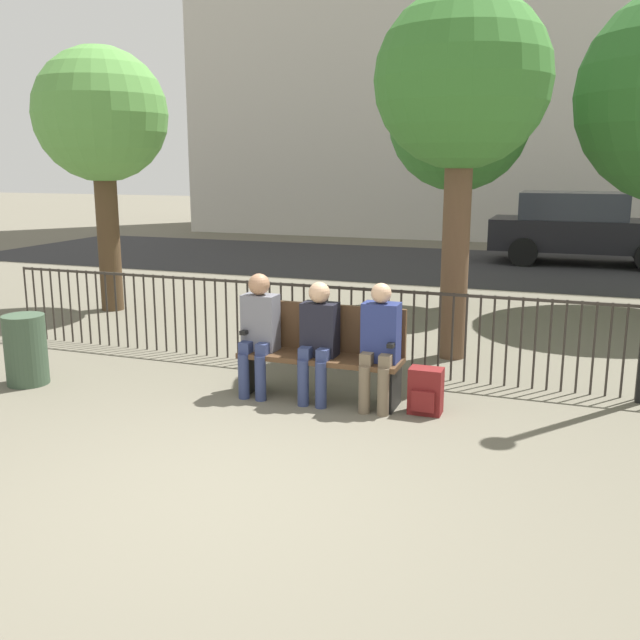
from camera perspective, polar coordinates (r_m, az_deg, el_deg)
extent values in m
plane|color=#605B4C|center=(5.24, -8.23, -13.43)|extent=(80.00, 80.00, 0.00)
cube|color=#4C331E|center=(6.92, 0.00, -3.03)|extent=(1.60, 0.45, 0.05)
cube|color=#4C331E|center=(7.04, 0.54, -0.59)|extent=(1.60, 0.05, 0.47)
cube|color=black|center=(7.26, -5.51, -4.20)|extent=(0.06, 0.38, 0.40)
cube|color=black|center=(6.78, 5.92, -5.42)|extent=(0.06, 0.38, 0.40)
cube|color=black|center=(7.14, -5.59, -0.74)|extent=(0.06, 0.38, 0.04)
cube|color=black|center=(6.66, 6.00, -1.73)|extent=(0.06, 0.38, 0.04)
cylinder|color=navy|center=(7.05, -6.12, -4.50)|extent=(0.11, 0.11, 0.45)
cylinder|color=navy|center=(6.98, -4.79, -4.66)|extent=(0.11, 0.11, 0.45)
cube|color=navy|center=(7.07, -5.82, -2.15)|extent=(0.11, 0.20, 0.12)
cube|color=navy|center=(6.99, -4.49, -2.28)|extent=(0.11, 0.20, 0.12)
cube|color=slate|center=(7.08, -4.78, -0.18)|extent=(0.34, 0.22, 0.56)
sphere|color=#A37556|center=(6.99, -4.90, 2.86)|extent=(0.21, 0.21, 0.21)
cylinder|color=navy|center=(6.81, -1.36, -5.05)|extent=(0.11, 0.11, 0.45)
cylinder|color=navy|center=(6.75, 0.07, -5.21)|extent=(0.11, 0.11, 0.45)
cube|color=navy|center=(6.82, -1.06, -2.61)|extent=(0.11, 0.20, 0.12)
cube|color=navy|center=(6.76, 0.36, -2.75)|extent=(0.11, 0.20, 0.12)
cube|color=black|center=(6.85, 0.00, -0.74)|extent=(0.34, 0.22, 0.52)
sphere|color=tan|center=(6.76, -0.06, 2.21)|extent=(0.20, 0.20, 0.20)
cylinder|color=brown|center=(6.62, 3.57, -5.59)|extent=(0.11, 0.11, 0.45)
cylinder|color=brown|center=(6.58, 5.08, -5.74)|extent=(0.11, 0.11, 0.45)
cube|color=brown|center=(6.64, 3.85, -3.07)|extent=(0.11, 0.20, 0.12)
cube|color=brown|center=(6.59, 5.35, -3.21)|extent=(0.11, 0.20, 0.12)
cube|color=navy|center=(6.67, 4.91, -0.98)|extent=(0.34, 0.22, 0.56)
sphere|color=tan|center=(6.57, 4.92, 2.15)|extent=(0.19, 0.19, 0.19)
cube|color=maroon|center=(6.68, 8.46, -5.62)|extent=(0.31, 0.20, 0.43)
cube|color=maroon|center=(6.59, 8.23, -6.46)|extent=(0.21, 0.04, 0.19)
cylinder|color=#2D2823|center=(10.15, -22.41, 1.31)|extent=(0.02, 0.02, 0.95)
cylinder|color=#2D2823|center=(10.05, -21.82, 1.26)|extent=(0.02, 0.02, 0.95)
cylinder|color=#2D2823|center=(9.96, -21.22, 1.21)|extent=(0.02, 0.02, 0.95)
cylinder|color=#2D2823|center=(9.87, -20.60, 1.16)|extent=(0.02, 0.02, 0.95)
cylinder|color=#2D2823|center=(9.78, -19.98, 1.11)|extent=(0.02, 0.02, 0.95)
cylinder|color=#2D2823|center=(9.69, -19.34, 1.06)|extent=(0.02, 0.02, 0.95)
cylinder|color=#2D2823|center=(9.61, -18.69, 1.01)|extent=(0.02, 0.02, 0.95)
cylinder|color=#2D2823|center=(9.52, -18.03, 0.96)|extent=(0.02, 0.02, 0.95)
cylinder|color=#2D2823|center=(9.44, -17.36, 0.90)|extent=(0.02, 0.02, 0.95)
cylinder|color=#2D2823|center=(9.35, -16.67, 0.85)|extent=(0.02, 0.02, 0.95)
cylinder|color=#2D2823|center=(9.27, -15.98, 0.79)|extent=(0.02, 0.02, 0.95)
cylinder|color=#2D2823|center=(9.19, -15.27, 0.74)|extent=(0.02, 0.02, 0.95)
cylinder|color=#2D2823|center=(9.11, -14.55, 0.68)|extent=(0.02, 0.02, 0.95)
cylinder|color=#2D2823|center=(9.03, -13.81, 0.62)|extent=(0.02, 0.02, 0.95)
cylinder|color=#2D2823|center=(8.96, -13.07, 0.56)|extent=(0.02, 0.02, 0.95)
cylinder|color=#2D2823|center=(8.88, -12.31, 0.49)|extent=(0.02, 0.02, 0.95)
cylinder|color=#2D2823|center=(8.81, -11.53, 0.43)|extent=(0.02, 0.02, 0.95)
cylinder|color=#2D2823|center=(8.74, -10.75, 0.37)|extent=(0.02, 0.02, 0.95)
cylinder|color=#2D2823|center=(8.67, -9.95, 0.30)|extent=(0.02, 0.02, 0.95)
cylinder|color=#2D2823|center=(8.60, -9.14, 0.23)|extent=(0.02, 0.02, 0.95)
cylinder|color=#2D2823|center=(8.53, -8.32, 0.17)|extent=(0.02, 0.02, 0.95)
cylinder|color=#2D2823|center=(8.47, -7.49, 0.10)|extent=(0.02, 0.02, 0.95)
cylinder|color=#2D2823|center=(8.41, -6.64, 0.03)|extent=(0.02, 0.02, 0.95)
cylinder|color=#2D2823|center=(8.35, -5.78, -0.04)|extent=(0.02, 0.02, 0.95)
cylinder|color=#2D2823|center=(8.29, -4.90, -0.11)|extent=(0.02, 0.02, 0.95)
cylinder|color=#2D2823|center=(8.23, -4.02, -0.19)|extent=(0.02, 0.02, 0.95)
cylinder|color=#2D2823|center=(8.18, -3.12, -0.26)|extent=(0.02, 0.02, 0.95)
cylinder|color=#2D2823|center=(8.13, -2.21, -0.33)|extent=(0.02, 0.02, 0.95)
cylinder|color=#2D2823|center=(8.07, -1.29, -0.41)|extent=(0.02, 0.02, 0.95)
cylinder|color=#2D2823|center=(8.03, -0.36, -0.49)|extent=(0.02, 0.02, 0.95)
cylinder|color=#2D2823|center=(7.98, 0.58, -0.56)|extent=(0.02, 0.02, 0.95)
cylinder|color=#2D2823|center=(7.94, 1.54, -0.64)|extent=(0.02, 0.02, 0.95)
cylinder|color=#2D2823|center=(7.89, 2.50, -0.72)|extent=(0.02, 0.02, 0.95)
cylinder|color=#2D2823|center=(7.85, 3.47, -0.80)|extent=(0.02, 0.02, 0.95)
cylinder|color=#2D2823|center=(7.82, 4.46, -0.88)|extent=(0.02, 0.02, 0.95)
cylinder|color=#2D2823|center=(7.78, 5.45, -0.96)|extent=(0.02, 0.02, 0.95)
cylinder|color=#2D2823|center=(7.75, 6.45, -1.04)|extent=(0.02, 0.02, 0.95)
cylinder|color=#2D2823|center=(7.72, 7.46, -1.12)|extent=(0.02, 0.02, 0.95)
cylinder|color=#2D2823|center=(7.69, 8.48, -1.20)|extent=(0.02, 0.02, 0.95)
cylinder|color=#2D2823|center=(7.67, 9.50, -1.28)|extent=(0.02, 0.02, 0.95)
cylinder|color=#2D2823|center=(7.64, 10.53, -1.36)|extent=(0.02, 0.02, 0.95)
cylinder|color=#2D2823|center=(7.62, 11.57, -1.44)|extent=(0.02, 0.02, 0.95)
cylinder|color=#2D2823|center=(7.61, 12.61, -1.52)|extent=(0.02, 0.02, 0.95)
cylinder|color=#2D2823|center=(7.59, 13.66, -1.61)|extent=(0.02, 0.02, 0.95)
cylinder|color=#2D2823|center=(7.58, 14.71, -1.69)|extent=(0.02, 0.02, 0.95)
cylinder|color=#2D2823|center=(7.57, 15.76, -1.77)|extent=(0.02, 0.02, 0.95)
cylinder|color=#2D2823|center=(7.56, 16.82, -1.85)|extent=(0.02, 0.02, 0.95)
cylinder|color=#2D2823|center=(7.56, 17.88, -1.93)|extent=(0.02, 0.02, 0.95)
cylinder|color=#2D2823|center=(7.55, 18.94, -2.01)|extent=(0.02, 0.02, 0.95)
cylinder|color=#2D2823|center=(7.55, 20.00, -2.08)|extent=(0.02, 0.02, 0.95)
cylinder|color=#2D2823|center=(7.56, 21.06, -2.16)|extent=(0.02, 0.02, 0.95)
cylinder|color=#2D2823|center=(7.56, 22.12, -2.24)|extent=(0.02, 0.02, 0.95)
cylinder|color=#2D2823|center=(7.57, 23.17, -2.31)|extent=(0.02, 0.02, 0.95)
cylinder|color=#2D2823|center=(7.58, 24.23, -2.39)|extent=(0.02, 0.02, 0.95)
cube|color=#2D2823|center=(7.80, 2.67, 2.53)|extent=(9.00, 0.03, 0.03)
cylinder|color=#4C3823|center=(11.58, -16.58, 6.72)|extent=(0.34, 0.34, 2.43)
sphere|color=#569342|center=(11.55, -17.14, 15.44)|extent=(1.99, 1.99, 1.99)
cylinder|color=#4C3823|center=(11.46, 10.72, 6.69)|extent=(0.27, 0.27, 2.32)
sphere|color=#2D6628|center=(11.42, 11.08, 15.45)|extent=(2.14, 2.14, 2.14)
cylinder|color=brown|center=(8.44, 10.79, 5.74)|extent=(0.32, 0.32, 2.63)
sphere|color=#38752D|center=(8.43, 11.33, 18.35)|extent=(1.96, 1.96, 1.96)
cube|color=#2B2B2D|center=(16.45, 11.83, 4.29)|extent=(24.00, 6.00, 0.01)
cube|color=black|center=(17.38, 20.53, 6.40)|extent=(4.20, 1.70, 0.70)
cube|color=#2D333D|center=(17.33, 19.64, 8.62)|extent=(2.31, 1.56, 0.60)
cylinder|color=black|center=(16.59, 15.94, 5.24)|extent=(0.64, 0.20, 0.64)
cylinder|color=black|center=(18.31, 16.35, 5.86)|extent=(0.64, 0.20, 0.64)
cylinder|color=#384C38|center=(8.04, -22.47, -2.21)|extent=(0.43, 0.43, 0.74)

